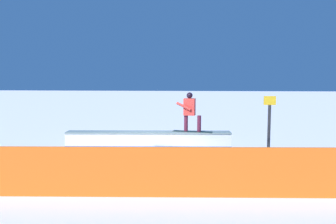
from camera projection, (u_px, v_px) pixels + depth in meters
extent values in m
plane|color=white|center=(148.00, 152.00, 12.68)|extent=(120.00, 120.00, 0.00)
cube|color=white|center=(148.00, 142.00, 12.64)|extent=(5.98, 0.92, 0.72)
cube|color=blue|center=(148.00, 147.00, 12.66)|extent=(5.99, 0.93, 0.17)
cube|color=gray|center=(148.00, 132.00, 12.60)|extent=(5.99, 0.98, 0.04)
cube|color=black|center=(192.00, 131.00, 12.57)|extent=(1.46, 0.52, 0.01)
cylinder|color=#5C1D32|center=(186.00, 123.00, 12.61)|extent=(0.16, 0.16, 0.58)
cylinder|color=#5C1D32|center=(199.00, 124.00, 12.48)|extent=(0.16, 0.16, 0.58)
cube|color=#EC3C33|center=(190.00, 107.00, 12.52)|extent=(0.44, 0.31, 0.61)
sphere|color=black|center=(190.00, 95.00, 12.48)|extent=(0.22, 0.22, 0.22)
cylinder|color=#EC3C33|center=(184.00, 106.00, 12.40)|extent=(0.54, 0.19, 0.31)
cylinder|color=#EC3C33|center=(193.00, 106.00, 12.65)|extent=(0.17, 0.12, 0.56)
cube|color=orange|center=(118.00, 172.00, 7.87)|extent=(11.75, 0.87, 1.15)
cylinder|color=#262628|center=(269.00, 132.00, 11.72)|extent=(0.10, 0.10, 1.80)
cube|color=yellow|center=(270.00, 101.00, 11.62)|extent=(0.40, 0.04, 0.30)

